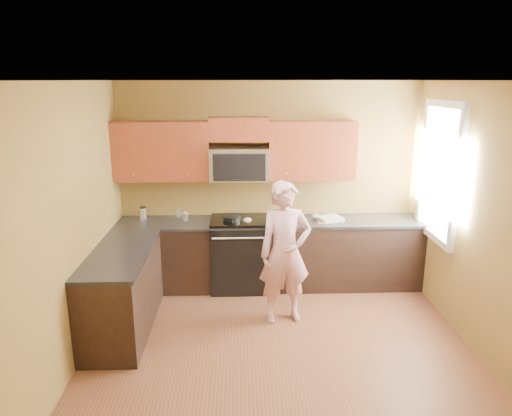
{
  "coord_description": "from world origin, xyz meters",
  "views": [
    {
      "loc": [
        -0.4,
        -4.23,
        2.71
      ],
      "look_at": [
        -0.2,
        1.3,
        1.2
      ],
      "focal_mm": 33.12,
      "sensor_mm": 36.0,
      "label": 1
    }
  ],
  "objects_px": {
    "microwave": "(239,180)",
    "butter_tub": "(286,221)",
    "stove": "(240,253)",
    "frying_pan": "(232,220)",
    "travel_mug": "(144,219)",
    "woman": "(285,253)"
  },
  "relations": [
    {
      "from": "butter_tub",
      "to": "microwave",
      "type": "bearing_deg",
      "value": 167.96
    },
    {
      "from": "frying_pan",
      "to": "travel_mug",
      "type": "distance_m",
      "value": 1.2
    },
    {
      "from": "microwave",
      "to": "frying_pan",
      "type": "xyz_separation_m",
      "value": [
        -0.1,
        -0.16,
        -0.5
      ]
    },
    {
      "from": "butter_tub",
      "to": "travel_mug",
      "type": "relative_size",
      "value": 0.84
    },
    {
      "from": "woman",
      "to": "frying_pan",
      "type": "height_order",
      "value": "woman"
    },
    {
      "from": "stove",
      "to": "frying_pan",
      "type": "relative_size",
      "value": 2.3
    },
    {
      "from": "microwave",
      "to": "frying_pan",
      "type": "bearing_deg",
      "value": -121.96
    },
    {
      "from": "stove",
      "to": "woman",
      "type": "distance_m",
      "value": 1.1
    },
    {
      "from": "stove",
      "to": "butter_tub",
      "type": "distance_m",
      "value": 0.75
    },
    {
      "from": "stove",
      "to": "frying_pan",
      "type": "height_order",
      "value": "frying_pan"
    },
    {
      "from": "stove",
      "to": "microwave",
      "type": "xyz_separation_m",
      "value": [
        0.0,
        0.12,
        0.97
      ]
    },
    {
      "from": "woman",
      "to": "frying_pan",
      "type": "xyz_separation_m",
      "value": [
        -0.61,
        0.88,
        0.13
      ]
    },
    {
      "from": "stove",
      "to": "woman",
      "type": "height_order",
      "value": "woman"
    },
    {
      "from": "frying_pan",
      "to": "travel_mug",
      "type": "relative_size",
      "value": 2.53
    },
    {
      "from": "woman",
      "to": "travel_mug",
      "type": "relative_size",
      "value": 10.05
    },
    {
      "from": "microwave",
      "to": "butter_tub",
      "type": "bearing_deg",
      "value": -12.04
    },
    {
      "from": "woman",
      "to": "frying_pan",
      "type": "bearing_deg",
      "value": 114.55
    },
    {
      "from": "travel_mug",
      "to": "microwave",
      "type": "bearing_deg",
      "value": -1.96
    },
    {
      "from": "woman",
      "to": "microwave",
      "type": "bearing_deg",
      "value": 106.14
    },
    {
      "from": "woman",
      "to": "butter_tub",
      "type": "relative_size",
      "value": 11.94
    },
    {
      "from": "stove",
      "to": "frying_pan",
      "type": "distance_m",
      "value": 0.49
    },
    {
      "from": "butter_tub",
      "to": "travel_mug",
      "type": "height_order",
      "value": "travel_mug"
    }
  ]
}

